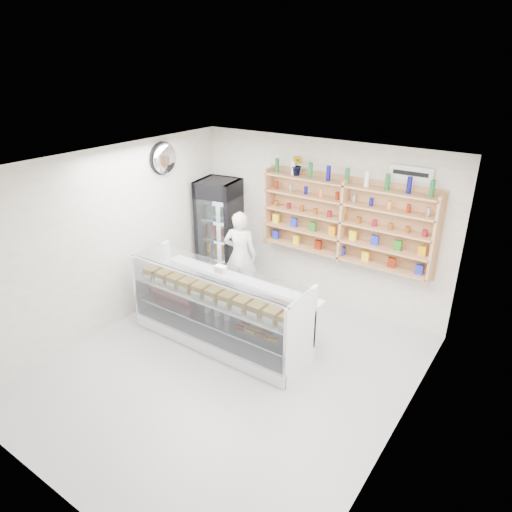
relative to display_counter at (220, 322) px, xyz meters
The scene contains 8 objects.
room 1.28m from the display_counter, 42.30° to the right, with size 5.00×5.00×5.00m.
display_counter is the anchor object (origin of this frame).
shop_worker 1.54m from the display_counter, 114.85° to the left, with size 0.58×0.38×1.58m, color white.
drinks_cooler 2.22m from the display_counter, 128.66° to the left, with size 0.81×0.79×1.95m.
wall_shelving 2.47m from the display_counter, 61.15° to the left, with size 2.84×0.28×1.33m.
potted_plant 2.75m from the display_counter, 85.08° to the left, with size 0.18×0.15×0.34m, color #1E6626.
security_mirror 2.77m from the display_counter, 156.30° to the left, with size 0.15×0.50×0.50m, color silver.
wall_sign 3.48m from the display_counter, 45.97° to the left, with size 0.62×0.03×0.20m, color white.
Camera 1 is at (3.23, -3.99, 3.97)m, focal length 32.00 mm.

